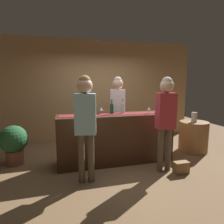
% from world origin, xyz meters
% --- Properties ---
extents(ground_plane, '(10.00, 10.00, 0.00)m').
position_xyz_m(ground_plane, '(0.00, 0.00, 0.00)').
color(ground_plane, brown).
extents(back_wall, '(6.00, 0.12, 2.90)m').
position_xyz_m(back_wall, '(0.00, 1.90, 1.45)').
color(back_wall, tan).
rests_on(back_wall, ground).
extents(bar_counter, '(2.40, 0.60, 1.02)m').
position_xyz_m(bar_counter, '(0.00, 0.00, 0.51)').
color(bar_counter, '#3D2314').
rests_on(bar_counter, ground).
extents(counter_runner_cloth, '(2.28, 0.28, 0.01)m').
position_xyz_m(counter_runner_cloth, '(0.00, 0.00, 1.03)').
color(counter_runner_cloth, maroon).
rests_on(counter_runner_cloth, bar_counter).
extents(wine_bottle_green, '(0.07, 0.07, 0.30)m').
position_xyz_m(wine_bottle_green, '(-0.07, 0.04, 1.14)').
color(wine_bottle_green, '#194723').
rests_on(wine_bottle_green, bar_counter).
extents(wine_bottle_clear, '(0.07, 0.07, 0.30)m').
position_xyz_m(wine_bottle_clear, '(0.18, 0.08, 1.14)').
color(wine_bottle_clear, '#B2C6C1').
rests_on(wine_bottle_clear, bar_counter).
extents(wine_glass_near_customer, '(0.07, 0.07, 0.14)m').
position_xyz_m(wine_glass_near_customer, '(-0.48, -0.09, 1.13)').
color(wine_glass_near_customer, silver).
rests_on(wine_glass_near_customer, bar_counter).
extents(wine_glass_mid_counter, '(0.07, 0.07, 0.14)m').
position_xyz_m(wine_glass_mid_counter, '(-0.29, 0.06, 1.13)').
color(wine_glass_mid_counter, silver).
rests_on(wine_glass_mid_counter, bar_counter).
extents(wine_glass_far_end, '(0.07, 0.07, 0.14)m').
position_xyz_m(wine_glass_far_end, '(0.71, -0.10, 1.13)').
color(wine_glass_far_end, silver).
rests_on(wine_glass_far_end, bar_counter).
extents(bartender, '(0.38, 0.27, 1.82)m').
position_xyz_m(bartender, '(0.22, 0.58, 1.14)').
color(bartender, '#26262B').
rests_on(bartender, ground).
extents(customer_sipping, '(0.35, 0.25, 1.78)m').
position_xyz_m(customer_sipping, '(0.77, -0.67, 1.11)').
color(customer_sipping, brown).
rests_on(customer_sipping, ground).
extents(customer_browsing, '(0.37, 0.26, 1.79)m').
position_xyz_m(customer_browsing, '(-0.71, -0.70, 1.12)').
color(customer_browsing, brown).
rests_on(customer_browsing, ground).
extents(round_side_table, '(0.68, 0.68, 0.74)m').
position_xyz_m(round_side_table, '(2.03, 0.12, 0.37)').
color(round_side_table, olive).
rests_on(round_side_table, ground).
extents(vase_on_side_table, '(0.13, 0.13, 0.24)m').
position_xyz_m(vase_on_side_table, '(1.97, 0.06, 0.86)').
color(vase_on_side_table, '#B7B2A8').
rests_on(vase_on_side_table, round_side_table).
extents(potted_plant_tall, '(0.56, 0.56, 0.81)m').
position_xyz_m(potted_plant_tall, '(-2.05, 0.40, 0.47)').
color(potted_plant_tall, brown).
rests_on(potted_plant_tall, ground).
extents(handbag, '(0.28, 0.14, 0.22)m').
position_xyz_m(handbag, '(1.03, -0.85, 0.11)').
color(handbag, olive).
rests_on(handbag, ground).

